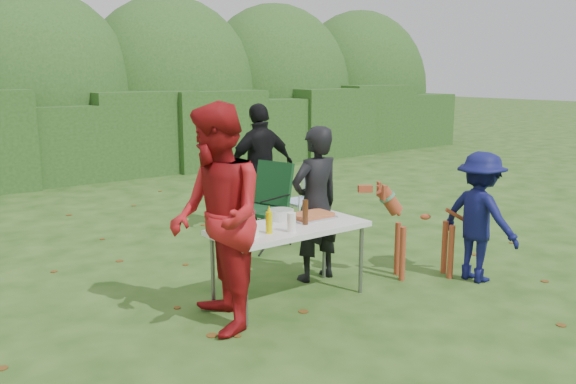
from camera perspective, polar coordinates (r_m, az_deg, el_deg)
ground at (r=6.02m, az=3.04°, el=-9.99°), size 80.00×80.00×0.00m
hedge_row at (r=12.87m, az=-20.51°, el=4.63°), size 22.00×1.40×1.70m
shrub_backdrop at (r=14.36m, az=-22.57°, el=8.11°), size 20.00×2.60×3.20m
folding_table at (r=5.79m, az=0.11°, el=-3.67°), size 1.50×0.70×0.74m
person_cook at (r=6.35m, az=2.58°, el=-1.14°), size 0.60×0.39×1.63m
person_red_jacket at (r=5.11m, az=-6.71°, el=-2.49°), size 0.98×1.12×1.94m
person_black_puffy at (r=8.34m, az=-2.56°, el=2.28°), size 1.05×0.48×1.76m
child at (r=6.66m, az=17.49°, el=-2.24°), size 0.52×0.89×1.37m
dog at (r=6.66m, az=12.68°, el=-3.60°), size 1.13×0.90×1.01m
camping_chair at (r=7.65m, az=-2.48°, el=-1.20°), size 0.82×0.82×1.06m
lawn_chair at (r=8.46m, az=1.25°, el=-0.60°), size 0.53×0.53×0.88m
food_tray at (r=6.05m, az=2.19°, el=-2.40°), size 0.45×0.30×0.02m
focaccia_bread at (r=6.05m, az=2.19°, el=-2.14°), size 0.40×0.26×0.04m
mustard_bottle at (r=5.48m, az=-1.78°, el=-2.88°), size 0.06×0.06×0.20m
ketchup_bottle at (r=5.47m, az=-3.41°, el=-2.82°), size 0.06×0.06×0.22m
beer_bottle at (r=5.79m, az=1.62°, el=-1.91°), size 0.06×0.06×0.24m
paper_towel_roll at (r=5.57m, az=-5.96°, el=-2.40°), size 0.12×0.12×0.26m
cup_stack at (r=5.53m, az=0.33°, el=-2.86°), size 0.08×0.08×0.18m
pasta_bowl at (r=6.00m, az=-0.68°, el=-2.12°), size 0.26×0.26×0.10m
plate_stack at (r=5.43m, az=-3.98°, el=-3.86°), size 0.24×0.24×0.05m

